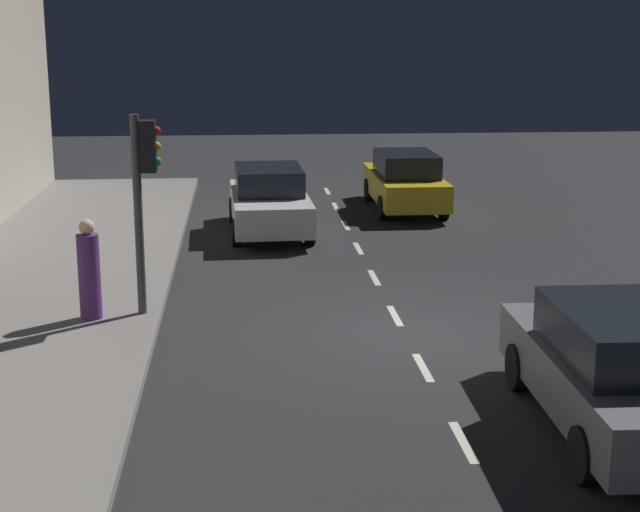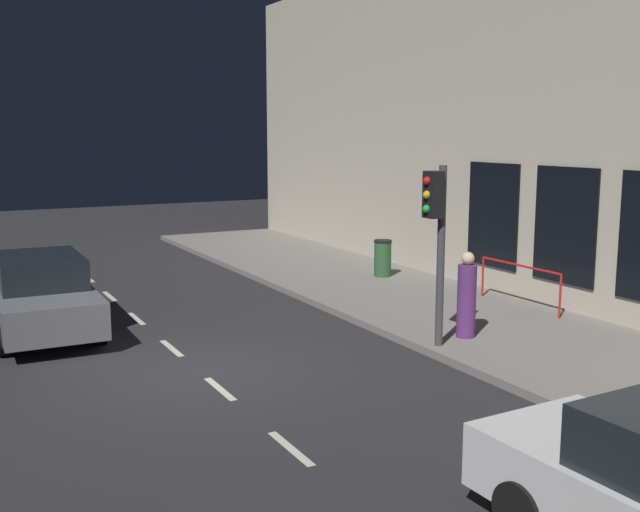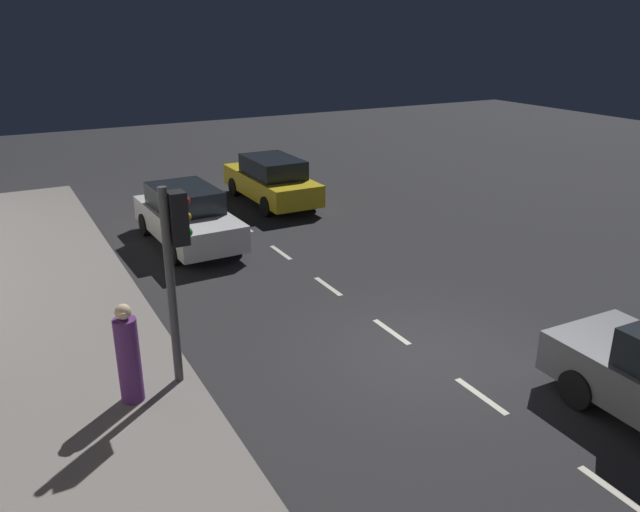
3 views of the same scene
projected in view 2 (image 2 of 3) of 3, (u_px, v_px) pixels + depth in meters
name	position (u px, v px, depth m)	size (l,w,h in m)	color
ground_plane	(199.00, 372.00, 12.94)	(60.00, 60.00, 0.00)	#28282B
sidewalk	(483.00, 324.00, 15.83)	(4.50, 32.00, 0.15)	gray
building_facade	(582.00, 114.00, 16.30)	(0.65, 32.00, 8.91)	beige
lane_centre_line	(220.00, 389.00, 12.07)	(0.12, 27.20, 0.01)	beige
traffic_light	(436.00, 224.00, 13.58)	(0.49, 0.32, 3.34)	#424244
parked_car_2	(42.00, 294.00, 15.37)	(2.00, 4.52, 1.58)	slate
pedestrian_0	(467.00, 298.00, 14.45)	(0.41, 0.41, 1.67)	#5B2D70
trash_bin	(383.00, 258.00, 20.60)	(0.49, 0.49, 1.00)	#2D5633
red_railing	(520.00, 274.00, 16.97)	(0.05, 2.54, 0.97)	red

